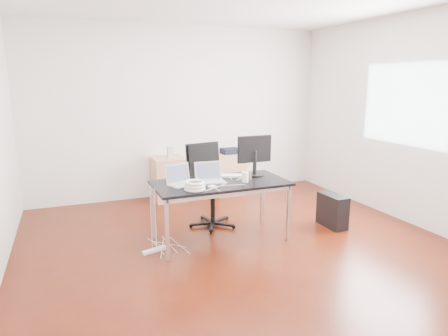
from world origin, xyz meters
name	(u,v)px	position (x,y,z in m)	size (l,w,h in m)	color
room_shell	(245,129)	(0.04, 0.00, 1.40)	(5.00, 5.00, 5.00)	#3E1207
desk	(220,186)	(-0.12, 0.35, 0.68)	(1.60, 0.80, 0.73)	black
office_chair	(209,181)	(-0.07, 0.91, 0.61)	(0.56, 0.58, 1.08)	black
filing_cabinet_left	(169,179)	(-0.30, 2.23, 0.35)	(0.50, 0.50, 0.70)	tan
filing_cabinet_right	(228,173)	(0.74, 2.23, 0.35)	(0.50, 0.50, 0.70)	tan
pc_tower	(332,211)	(1.43, 0.21, 0.22)	(0.20, 0.45, 0.44)	black
wastebasket	(182,190)	(-0.07, 2.25, 0.14)	(0.24, 0.24, 0.28)	black
power_strip	(155,250)	(-0.96, 0.28, 0.02)	(0.30, 0.06, 0.04)	white
laptop_left	(181,180)	(-0.59, 0.40, 0.79)	(0.40, 0.35, 0.23)	silver
laptop_right	(210,177)	(-0.24, 0.40, 0.79)	(0.35, 0.27, 0.23)	silver
monitor	(254,153)	(0.40, 0.52, 1.01)	(0.45, 0.26, 0.51)	black
keyboard	(233,176)	(0.12, 0.55, 0.74)	(0.44, 0.14, 0.02)	white
cup_white	(245,177)	(0.15, 0.24, 0.79)	(0.08, 0.08, 0.12)	white
cup_brown	(248,176)	(0.24, 0.34, 0.78)	(0.08, 0.08, 0.10)	brown
cable_coil	(195,186)	(-0.52, 0.10, 0.78)	(0.24, 0.24, 0.11)	white
power_adapter	(212,187)	(-0.31, 0.12, 0.74)	(0.07, 0.07, 0.03)	white
speaker	(170,153)	(-0.28, 2.18, 0.79)	(0.09, 0.08, 0.18)	#9E9E9E
navy_garment	(230,151)	(0.78, 2.22, 0.74)	(0.30, 0.24, 0.09)	black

